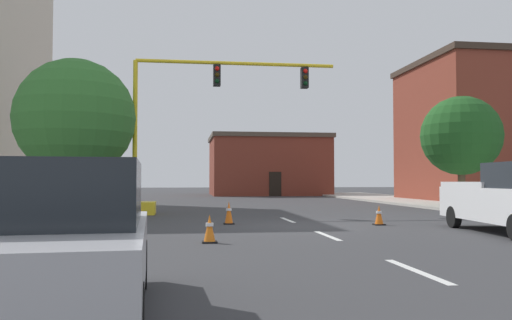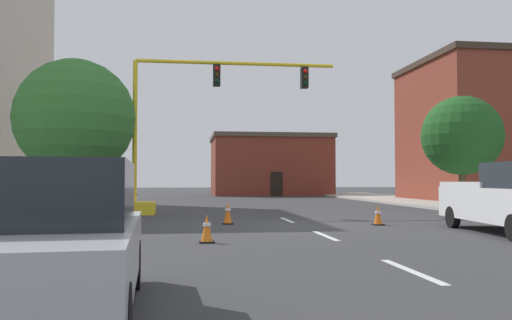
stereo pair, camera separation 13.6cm
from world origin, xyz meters
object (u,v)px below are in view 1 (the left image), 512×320
at_px(traffic_signal_gantry, 165,162).
at_px(traffic_cone_roadside_c, 229,213).
at_px(sedan_silver_near_left, 59,239).
at_px(tree_left_near, 75,118).
at_px(traffic_cone_roadside_a, 210,229).
at_px(tree_right_mid, 461,136).
at_px(traffic_cone_roadside_b, 379,215).

bearing_deg(traffic_signal_gantry, traffic_cone_roadside_c, -66.19).
distance_m(sedan_silver_near_left, traffic_cone_roadside_c, 12.21).
distance_m(tree_left_near, traffic_cone_roadside_a, 11.85).
height_order(tree_right_mid, traffic_cone_roadside_b, tree_right_mid).
xyz_separation_m(tree_right_mid, traffic_cone_roadside_a, (-13.66, -12.69, -3.46)).
relative_size(tree_right_mid, traffic_cone_roadside_a, 8.53).
distance_m(traffic_signal_gantry, traffic_cone_roadside_b, 9.92).
bearing_deg(traffic_cone_roadside_b, traffic_cone_roadside_c, 168.13).
xyz_separation_m(traffic_signal_gantry, traffic_cone_roadside_b, (7.32, -6.40, -1.96)).
xyz_separation_m(tree_left_near, traffic_cone_roadside_c, (6.07, -4.82, -3.70)).
bearing_deg(sedan_silver_near_left, traffic_signal_gantry, 88.34).
bearing_deg(tree_left_near, traffic_cone_roadside_b, -28.00).
height_order(traffic_signal_gantry, tree_left_near, traffic_signal_gantry).
relative_size(sedan_silver_near_left, traffic_cone_roadside_c, 5.87).
distance_m(traffic_signal_gantry, tree_right_mid, 15.35).
xyz_separation_m(traffic_cone_roadside_a, traffic_cone_roadside_b, (5.86, 4.12, -0.01)).
height_order(traffic_cone_roadside_b, traffic_cone_roadside_c, traffic_cone_roadside_c).
height_order(traffic_cone_roadside_a, traffic_cone_roadside_b, traffic_cone_roadside_a).
xyz_separation_m(traffic_signal_gantry, tree_left_near, (-3.70, -0.54, 1.80)).
bearing_deg(tree_left_near, traffic_signal_gantry, 8.32).
relative_size(tree_left_near, sedan_silver_near_left, 1.43).
bearing_deg(traffic_cone_roadside_a, tree_left_near, 117.37).
height_order(tree_left_near, traffic_cone_roadside_a, tree_left_near).
relative_size(traffic_signal_gantry, tree_left_near, 1.49).
distance_m(tree_right_mid, traffic_cone_roadside_b, 12.10).
bearing_deg(traffic_signal_gantry, traffic_cone_roadside_b, -41.18).
bearing_deg(tree_left_near, sedan_silver_near_left, -79.12).
relative_size(traffic_cone_roadside_b, traffic_cone_roadside_c, 0.85).
height_order(traffic_signal_gantry, traffic_cone_roadside_c, traffic_signal_gantry).
distance_m(tree_right_mid, traffic_cone_roadside_a, 18.96).
bearing_deg(traffic_cone_roadside_b, sedan_silver_near_left, -125.86).
relative_size(traffic_signal_gantry, traffic_cone_roadside_b, 14.71).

